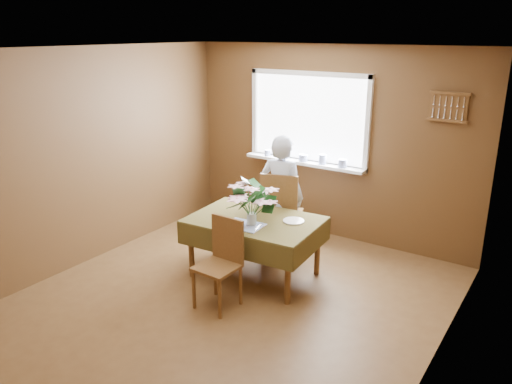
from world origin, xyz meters
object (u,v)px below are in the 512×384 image
Objects in this scene: chair_far at (281,211)px; chair_near at (222,258)px; seated_woman at (281,196)px; flower_bouquet at (252,199)px; dining_table at (255,226)px.

chair_near is (0.12, -1.33, -0.07)m from chair_far.
seated_woman is at bearing 96.47° from chair_near.
chair_far is at bearing 98.33° from flower_bouquet.
chair_near is 0.71m from flower_bouquet.
seated_woman is (0.01, -0.00, 0.19)m from chair_far.
dining_table is 2.82× the size of flower_bouquet.
chair_far is (-0.05, 0.65, -0.03)m from dining_table.
seated_woman reaches higher than chair_far.
chair_far is 0.91m from flower_bouquet.
flower_bouquet is (0.12, -0.80, 0.41)m from chair_far.
chair_near is (0.07, -0.68, -0.11)m from dining_table.
chair_near is 1.73× the size of flower_bouquet.
chair_far is at bearing 90.58° from dining_table.
dining_table is at bearing 76.76° from chair_far.
seated_woman is 0.84m from flower_bouquet.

